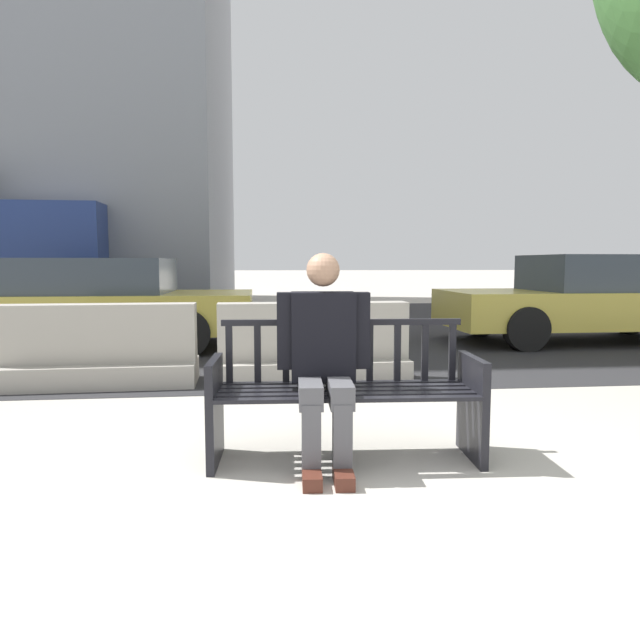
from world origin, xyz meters
TOP-DOWN VIEW (x-y plane):
  - ground_plane at (0.00, 0.00)m, footprint 200.00×200.00m
  - street_asphalt at (0.00, 8.70)m, footprint 120.00×12.00m
  - street_bench at (0.10, 0.85)m, footprint 1.71×0.61m
  - seated_person at (-0.04, 0.80)m, footprint 0.59×0.74m
  - jersey_barrier_centre at (0.13, 3.29)m, footprint 2.02×0.74m
  - jersey_barrier_left at (-2.10, 3.29)m, footprint 2.02×0.74m
  - car_taxi_near at (4.76, 5.89)m, footprint 4.44×1.96m
  - car_sedan_mid at (-2.85, 5.93)m, footprint 4.50×2.00m

SIDE VIEW (x-z plane):
  - ground_plane at x=0.00m, z-range 0.00..0.00m
  - street_asphalt at x=0.00m, z-range 0.00..0.01m
  - jersey_barrier_centre at x=0.13m, z-range -0.08..0.76m
  - jersey_barrier_left at x=-2.10m, z-range -0.08..0.76m
  - street_bench at x=0.10m, z-range -0.04..0.84m
  - car_taxi_near at x=4.76m, z-range -0.01..1.37m
  - car_sedan_mid at x=-2.85m, z-range 0.02..1.34m
  - seated_person at x=-0.04m, z-range 0.03..1.35m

